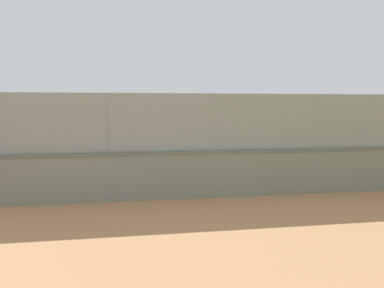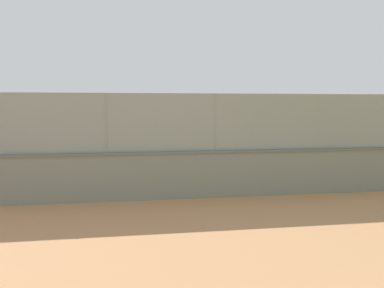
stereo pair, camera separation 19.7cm
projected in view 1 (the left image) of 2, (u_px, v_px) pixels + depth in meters
name	position (u px, v px, depth m)	size (l,w,h in m)	color
ground_plane	(121.00, 157.00, 20.87)	(260.00, 260.00, 0.00)	tan
perimeter_wall	(164.00, 175.00, 11.52)	(23.53, 0.45, 1.47)	gray
fence_panel_on_wall	(163.00, 123.00, 11.36)	(23.12, 0.15, 1.76)	gray
player_near_wall_returning	(236.00, 155.00, 14.67)	(1.25, 0.73, 1.57)	navy
player_crossing_court	(169.00, 146.00, 17.43)	(1.09, 0.86, 1.65)	black
sports_ball	(258.00, 187.00, 12.87)	(0.19, 0.19, 0.19)	yellow
spare_ball_by_wall	(111.00, 189.00, 12.77)	(0.09, 0.09, 0.09)	yellow
courtside_bench	(66.00, 177.00, 12.75)	(1.60, 0.39, 0.87)	gray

